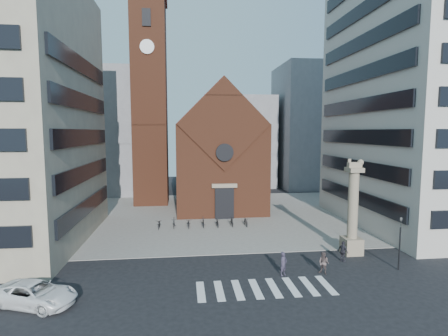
{
  "coord_description": "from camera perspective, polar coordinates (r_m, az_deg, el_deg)",
  "views": [
    {
      "loc": [
        -5.09,
        -26.25,
        11.09
      ],
      "look_at": [
        -1.09,
        8.0,
        7.47
      ],
      "focal_mm": 28.0,
      "sensor_mm": 36.0,
      "label": 1
    }
  ],
  "objects": [
    {
      "name": "ground",
      "position": [
        28.95,
        4.15,
        -16.55
      ],
      "size": [
        120.0,
        120.0,
        0.0
      ],
      "primitive_type": "plane",
      "color": "black",
      "rests_on": "ground"
    },
    {
      "name": "piazza",
      "position": [
        46.86,
        -0.24,
        -7.67
      ],
      "size": [
        46.0,
        30.0,
        0.05
      ],
      "primitive_type": "cube",
      "color": "gray",
      "rests_on": "ground"
    },
    {
      "name": "zebra_crossing",
      "position": [
        26.37,
        6.68,
        -18.91
      ],
      "size": [
        10.2,
        3.2,
        0.01
      ],
      "primitive_type": null,
      "color": "white",
      "rests_on": "ground"
    },
    {
      "name": "church",
      "position": [
        51.63,
        -1.0,
        2.54
      ],
      "size": [
        12.0,
        16.65,
        18.0
      ],
      "color": "brown",
      "rests_on": "ground"
    },
    {
      "name": "campanile",
      "position": [
        54.67,
        -12.01,
        10.74
      ],
      "size": [
        5.5,
        5.5,
        31.2
      ],
      "color": "brown",
      "rests_on": "ground"
    },
    {
      "name": "building_right",
      "position": [
        48.31,
        31.04,
        10.98
      ],
      "size": [
        18.0,
        22.0,
        32.0
      ],
      "primitive_type": "cube",
      "color": "#B7B0A6",
      "rests_on": "ground"
    },
    {
      "name": "bg_block_left",
      "position": [
        67.91,
        -19.45,
        5.58
      ],
      "size": [
        16.0,
        14.0,
        22.0
      ],
      "primitive_type": "cube",
      "color": "gray",
      "rests_on": "ground"
    },
    {
      "name": "bg_block_mid",
      "position": [
        72.14,
        2.19,
        4.33
      ],
      "size": [
        14.0,
        12.0,
        18.0
      ],
      "primitive_type": "cube",
      "color": "gray",
      "rests_on": "ground"
    },
    {
      "name": "bg_block_right",
      "position": [
        73.44,
        15.08,
        6.5
      ],
      "size": [
        16.0,
        14.0,
        24.0
      ],
      "primitive_type": "cube",
      "color": "gray",
      "rests_on": "ground"
    },
    {
      "name": "lion_column",
      "position": [
        33.79,
        20.26,
        -7.44
      ],
      "size": [
        1.63,
        1.6,
        8.68
      ],
      "color": "gray",
      "rests_on": "ground"
    },
    {
      "name": "traffic_light",
      "position": [
        31.73,
        26.77,
        -10.76
      ],
      "size": [
        0.13,
        0.16,
        4.3
      ],
      "color": "black",
      "rests_on": "ground"
    },
    {
      "name": "white_car",
      "position": [
        26.61,
        -28.57,
        -17.61
      ],
      "size": [
        5.95,
        4.17,
        1.51
      ],
      "primitive_type": "imported",
      "rotation": [
        0.0,
        0.0,
        1.23
      ],
      "color": "white",
      "rests_on": "ground"
    },
    {
      "name": "pedestrian_0",
      "position": [
        28.28,
        9.68,
        -15.14
      ],
      "size": [
        0.81,
        0.77,
        1.86
      ],
      "primitive_type": "imported",
      "rotation": [
        0.0,
        0.0,
        0.68
      ],
      "color": "#332D3F",
      "rests_on": "ground"
    },
    {
      "name": "pedestrian_1",
      "position": [
        29.22,
        15.97,
        -14.7
      ],
      "size": [
        1.07,
        1.08,
        1.76
      ],
      "primitive_type": "imported",
      "rotation": [
        0.0,
        0.0,
        -0.82
      ],
      "color": "brown",
      "rests_on": "ground"
    },
    {
      "name": "pedestrian_2",
      "position": [
        32.29,
        18.88,
        -12.77
      ],
      "size": [
        0.82,
        1.12,
        1.76
      ],
      "primitive_type": "imported",
      "rotation": [
        0.0,
        0.0,
        2.01
      ],
      "color": "#2C2A33",
      "rests_on": "ground"
    },
    {
      "name": "scooter_0",
      "position": [
        41.07,
        -10.53,
        -8.96
      ],
      "size": [
        0.68,
        1.95,
        1.02
      ],
      "primitive_type": "imported",
      "rotation": [
        0.0,
        0.0,
        0.0
      ],
      "color": "black",
      "rests_on": "piazza"
    },
    {
      "name": "scooter_1",
      "position": [
        40.98,
        -8.16,
        -8.88
      ],
      "size": [
        0.54,
        1.89,
        1.13
      ],
      "primitive_type": "imported",
      "rotation": [
        0.0,
        0.0,
        0.0
      ],
      "color": "black",
      "rests_on": "piazza"
    },
    {
      "name": "scooter_2",
      "position": [
        40.98,
        -5.78,
        -8.93
      ],
      "size": [
        0.68,
        1.95,
        1.02
      ],
      "primitive_type": "imported",
      "rotation": [
        0.0,
        0.0,
        0.0
      ],
      "color": "black",
      "rests_on": "piazza"
    },
    {
      "name": "scooter_3",
      "position": [
        41.02,
        -3.41,
        -8.81
      ],
      "size": [
        0.54,
        1.89,
        1.13
      ],
      "primitive_type": "imported",
      "rotation": [
        0.0,
        0.0,
        0.0
      ],
      "color": "black",
      "rests_on": "piazza"
    },
    {
      "name": "scooter_4",
      "position": [
        41.16,
        -1.05,
        -8.83
      ],
      "size": [
        0.68,
        1.95,
        1.02
      ],
      "primitive_type": "imported",
      "rotation": [
        0.0,
        0.0,
        0.0
      ],
      "color": "black",
      "rests_on": "piazza"
    },
    {
      "name": "scooter_5",
      "position": [
        41.34,
        1.29,
        -8.68
      ],
      "size": [
        0.54,
        1.89,
        1.13
      ],
      "primitive_type": "imported",
      "rotation": [
        0.0,
        0.0,
        0.0
      ],
      "color": "black",
      "rests_on": "piazza"
    },
    {
      "name": "scooter_6",
      "position": [
        41.61,
        3.61,
        -8.68
      ],
      "size": [
        0.68,
        1.95,
        1.02
      ],
      "primitive_type": "imported",
      "rotation": [
        0.0,
        0.0,
        0.0
      ],
      "color": "black",
      "rests_on": "piazza"
    }
  ]
}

